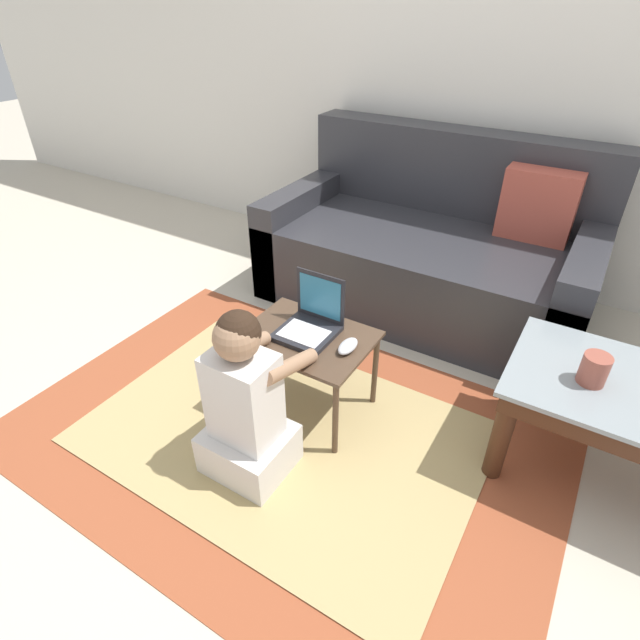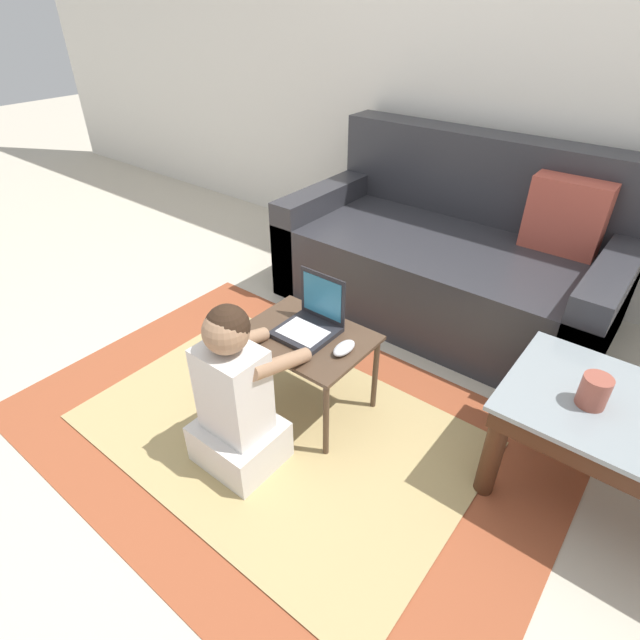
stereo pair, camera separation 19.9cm
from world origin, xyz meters
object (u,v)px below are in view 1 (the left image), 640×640
laptop_desk (307,346)px  laptop (310,324)px  computer_mouse (348,346)px  person_seated (246,406)px  couch (431,250)px  cup_on_table (594,369)px

laptop_desk → laptop: size_ratio=2.24×
laptop → computer_mouse: 0.19m
computer_mouse → person_seated: size_ratio=0.16×
couch → cup_on_table: 1.31m
cup_on_table → laptop_desk: bearing=-167.4°
person_seated → cup_on_table: person_seated is taller
laptop → computer_mouse: laptop is taller
person_seated → cup_on_table: size_ratio=6.43×
laptop_desk → cup_on_table: bearing=12.6°
couch → cup_on_table: bearing=-45.6°
laptop_desk → person_seated: size_ratio=0.73×
couch → laptop: couch is taller
couch → laptop_desk: (-0.09, -1.15, 0.03)m
cup_on_table → computer_mouse: bearing=-165.0°
person_seated → cup_on_table: (1.02, 0.61, 0.18)m
person_seated → laptop_desk: bearing=88.0°
couch → person_seated: (-0.11, -1.54, 0.00)m
couch → computer_mouse: (0.09, -1.15, 0.09)m
laptop → cup_on_table: (1.01, 0.19, 0.06)m
computer_mouse → person_seated: person_seated is taller
couch → laptop: 1.13m
person_seated → computer_mouse: bearing=63.2°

